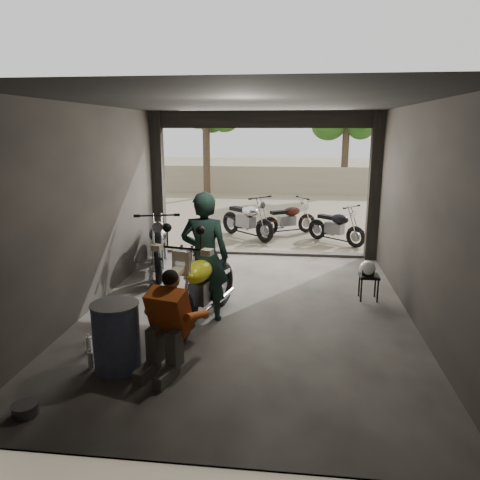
% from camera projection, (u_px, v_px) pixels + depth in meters
% --- Properties ---
extents(ground, '(80.00, 80.00, 0.00)m').
position_uv_depth(ground, '(248.00, 312.00, 7.40)').
color(ground, '#7A6D56').
rests_on(ground, ground).
extents(garage, '(7.00, 7.13, 3.20)m').
position_uv_depth(garage, '(251.00, 226.00, 7.63)').
color(garage, '#2D2B28').
rests_on(garage, ground).
extents(boundary_wall, '(18.00, 0.30, 1.20)m').
position_uv_depth(boundary_wall, '(280.00, 180.00, 20.78)').
color(boundary_wall, gray).
rests_on(boundary_wall, ground).
extents(tree_left, '(2.20, 2.20, 5.60)m').
position_uv_depth(tree_left, '(206.00, 99.00, 18.88)').
color(tree_left, '#382B1E').
rests_on(tree_left, ground).
extents(tree_right, '(2.20, 2.20, 5.00)m').
position_uv_depth(tree_right, '(347.00, 111.00, 19.77)').
color(tree_right, '#382B1E').
rests_on(tree_right, ground).
extents(main_bike, '(1.26, 2.13, 1.33)m').
position_uv_depth(main_bike, '(202.00, 280.00, 6.85)').
color(main_bike, beige).
rests_on(main_bike, ground).
extents(left_bike, '(1.27, 2.04, 1.29)m').
position_uv_depth(left_bike, '(159.00, 241.00, 9.37)').
color(left_bike, black).
rests_on(left_bike, ground).
extents(outside_bike_a, '(1.74, 1.68, 1.16)m').
position_uv_depth(outside_bike_a, '(247.00, 216.00, 12.29)').
color(outside_bike_a, black).
rests_on(outside_bike_a, ground).
extents(outside_bike_b, '(1.59, 1.28, 1.00)m').
position_uv_depth(outside_bike_b, '(288.00, 216.00, 12.73)').
color(outside_bike_b, '#3B130E').
rests_on(outside_bike_b, ground).
extents(outside_bike_c, '(1.53, 1.45, 1.01)m').
position_uv_depth(outside_bike_c, '(336.00, 224.00, 11.72)').
color(outside_bike_c, black).
rests_on(outside_bike_c, ground).
extents(rider, '(0.72, 0.48, 1.96)m').
position_uv_depth(rider, '(205.00, 257.00, 6.91)').
color(rider, black).
rests_on(rider, ground).
extents(mechanic, '(0.80, 0.95, 1.19)m').
position_uv_depth(mechanic, '(164.00, 327.00, 5.42)').
color(mechanic, '#C05319').
rests_on(mechanic, ground).
extents(stool, '(0.32, 0.32, 0.45)m').
position_uv_depth(stool, '(369.00, 279.00, 7.83)').
color(stool, black).
rests_on(stool, ground).
extents(helmet, '(0.31, 0.33, 0.25)m').
position_uv_depth(helmet, '(368.00, 268.00, 7.76)').
color(helmet, silver).
rests_on(helmet, stool).
extents(oil_drum, '(0.72, 0.72, 0.85)m').
position_uv_depth(oil_drum, '(117.00, 338.00, 5.51)').
color(oil_drum, '#3E4868').
rests_on(oil_drum, ground).
extents(sign_post, '(0.81, 0.08, 2.43)m').
position_uv_depth(sign_post, '(414.00, 190.00, 9.29)').
color(sign_post, black).
rests_on(sign_post, ground).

